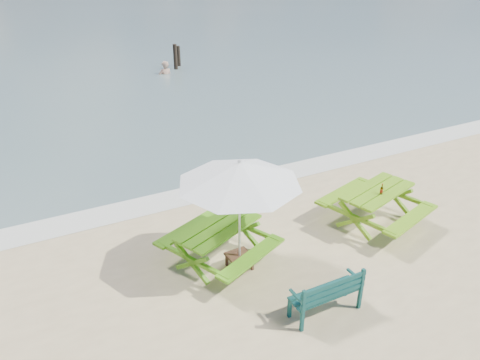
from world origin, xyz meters
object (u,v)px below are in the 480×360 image
picnic_table_left (219,245)px  park_bench (325,301)px  swimmer (166,80)px  side_table (239,261)px  beer_bottle (381,191)px  picnic_table_right (375,208)px  patio_umbrella (239,173)px

picnic_table_left → park_bench: 2.31m
picnic_table_left → swimmer: bearing=74.5°
picnic_table_left → side_table: size_ratio=5.16×
park_bench → beer_bottle: beer_bottle is taller
picnic_table_right → patio_umbrella: 3.73m
swimmer → picnic_table_right: bearing=-91.9°
picnic_table_left → beer_bottle: (3.56, -0.48, 0.54)m
side_table → swimmer: swimmer is taller
patio_umbrella → beer_bottle: (3.30, -0.13, -1.08)m
picnic_table_right → patio_umbrella: bearing=-179.3°
patio_umbrella → picnic_table_left: bearing=126.8°
side_table → patio_umbrella: bearing=0.0°
picnic_table_right → beer_bottle: size_ratio=10.14×
picnic_table_left → patio_umbrella: bearing=-53.2°
beer_bottle → picnic_table_right: bearing=68.8°
patio_umbrella → swimmer: bearing=75.8°
picnic_table_left → swimmer: size_ratio=1.27×
patio_umbrella → side_table: bearing=0.0°
side_table → beer_bottle: (3.30, -0.13, 0.78)m
picnic_table_right → beer_bottle: 0.55m
patio_umbrella → swimmer: 15.92m
side_table → swimmer: (3.88, 15.27, -0.47)m
beer_bottle → patio_umbrella: bearing=177.7°
side_table → swimmer: bearing=75.8°
picnic_table_left → swimmer: picnic_table_left is taller
picnic_table_left → swimmer: (4.14, 14.92, -0.71)m
picnic_table_left → park_bench: (0.96, -2.09, -0.15)m
picnic_table_left → beer_bottle: size_ratio=10.15×
patio_umbrella → beer_bottle: 3.48m
patio_umbrella → swimmer: (3.88, 15.27, -2.33)m
picnic_table_right → picnic_table_left: bearing=175.1°
beer_bottle → swimmer: beer_bottle is taller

